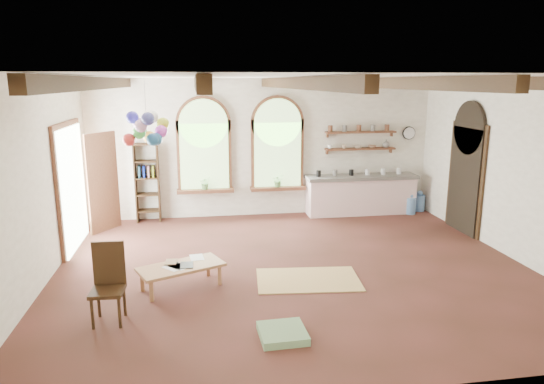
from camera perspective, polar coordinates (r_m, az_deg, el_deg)
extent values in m
plane|color=#592B24|center=(8.44, 2.54, -8.87)|extent=(8.00, 8.00, 0.00)
cube|color=brown|center=(11.24, -7.96, 4.19)|extent=(1.24, 0.08, 1.64)
cylinder|color=brown|center=(11.15, -8.08, 8.00)|extent=(1.24, 0.08, 1.24)
cube|color=#8EB96F|center=(11.20, -7.96, 4.16)|extent=(1.10, 0.04, 1.50)
cube|color=brown|center=(11.30, -7.83, 0.16)|extent=(1.30, 0.28, 0.08)
cube|color=brown|center=(11.40, 0.64, 4.43)|extent=(1.24, 0.08, 1.64)
cylinder|color=brown|center=(11.31, 0.65, 8.19)|extent=(1.24, 0.08, 1.24)
cube|color=#8EB96F|center=(11.36, 0.67, 4.40)|extent=(1.10, 0.04, 1.50)
cube|color=brown|center=(11.45, 0.70, 0.45)|extent=(1.30, 0.28, 0.08)
cube|color=brown|center=(9.96, -22.51, 0.45)|extent=(0.10, 1.90, 2.50)
cube|color=black|center=(10.91, 21.72, 1.26)|extent=(0.10, 1.30, 2.40)
cube|color=silver|center=(11.86, 10.39, -0.47)|extent=(2.60, 0.55, 0.86)
cube|color=slate|center=(11.76, 10.48, 1.76)|extent=(2.68, 0.62, 0.08)
cube|color=brown|center=(11.83, 10.32, 5.02)|extent=(1.70, 0.24, 0.04)
cube|color=brown|center=(11.78, 10.40, 6.95)|extent=(1.70, 0.24, 0.04)
cylinder|color=black|center=(12.32, 15.82, 6.69)|extent=(0.32, 0.04, 0.32)
cube|color=#382311|center=(11.30, -15.74, 1.03)|extent=(0.03, 0.32, 1.80)
cube|color=#382311|center=(11.25, -13.21, 1.13)|extent=(0.03, 0.32, 1.80)
cube|color=#A7774C|center=(7.66, -10.65, -8.66)|extent=(1.41, 1.05, 0.05)
cube|color=#A7774C|center=(7.38, -14.00, -11.21)|extent=(0.06, 0.06, 0.32)
cube|color=#A7774C|center=(7.76, -6.19, -9.66)|extent=(0.06, 0.06, 0.32)
cube|color=#A7774C|center=(7.74, -15.02, -10.08)|extent=(0.06, 0.06, 0.32)
cube|color=#A7774C|center=(8.11, -7.53, -8.68)|extent=(0.06, 0.06, 0.32)
cube|color=#382311|center=(6.83, -18.78, -11.00)|extent=(0.44, 0.44, 0.05)
cube|color=#382311|center=(6.88, -18.63, -7.99)|extent=(0.42, 0.06, 0.62)
cube|color=tan|center=(7.95, 4.28, -10.24)|extent=(1.73, 1.16, 0.02)
cube|color=#709768|center=(6.31, 1.25, -16.28)|extent=(0.60, 0.60, 0.10)
cylinder|color=#5D8DC8|center=(12.16, 15.95, -1.54)|extent=(0.27, 0.27, 0.40)
sphere|color=#5D8DC8|center=(12.11, 16.02, -0.41)|extent=(0.14, 0.14, 0.14)
cylinder|color=#5D8DC8|center=(12.50, 16.94, -1.23)|extent=(0.27, 0.27, 0.40)
sphere|color=#5D8DC8|center=(12.44, 17.01, -0.14)|extent=(0.14, 0.14, 0.14)
cylinder|color=silver|center=(8.52, -14.68, 10.12)|extent=(0.01, 0.01, 0.85)
sphere|color=#225E94|center=(8.49, -13.49, 6.07)|extent=(0.22, 0.22, 0.22)
sphere|color=#E84DE6|center=(8.55, -12.92, 6.95)|extent=(0.22, 0.22, 0.22)
sphere|color=#CDE12F|center=(8.68, -12.71, 7.85)|extent=(0.22, 0.22, 0.22)
sphere|color=white|center=(8.66, -13.95, 8.57)|extent=(0.22, 0.22, 0.22)
sphere|color=#F5A926|center=(8.80, -14.22, 6.26)|extent=(0.22, 0.22, 0.22)
sphere|color=#4BAF55|center=(8.84, -15.15, 7.02)|extent=(0.22, 0.22, 0.22)
sphere|color=#A15FCA|center=(8.66, -15.33, 7.69)|extent=(0.22, 0.22, 0.22)
sphere|color=#3630CE|center=(8.60, -16.11, 8.42)|extent=(0.22, 0.22, 0.22)
sphere|color=red|center=(8.51, -16.48, 5.91)|extent=(0.22, 0.22, 0.22)
sphere|color=#54EE59|center=(8.45, -15.35, 6.76)|extent=(0.22, 0.22, 0.22)
sphere|color=#F2B3E4|center=(8.33, -15.17, 7.51)|extent=(0.22, 0.22, 0.22)
sphere|color=#42489B|center=(8.23, -14.40, 8.34)|extent=(0.22, 0.22, 0.22)
sphere|color=#225E94|center=(8.43, -13.85, 6.01)|extent=(0.22, 0.22, 0.22)
imported|color=olive|center=(7.80, -12.47, -8.07)|extent=(0.21, 0.28, 0.02)
cube|color=black|center=(7.64, -10.00, -8.46)|extent=(0.20, 0.28, 0.01)
imported|color=#598C4C|center=(11.23, -7.85, 1.07)|extent=(0.27, 0.23, 0.30)
imported|color=#598C4C|center=(11.39, 0.73, 1.35)|extent=(0.27, 0.23, 0.30)
imported|color=white|center=(11.59, 6.82, 5.32)|extent=(0.12, 0.10, 0.10)
imported|color=beige|center=(11.69, 8.48, 5.33)|extent=(0.10, 0.10, 0.09)
imported|color=beige|center=(11.80, 10.10, 5.24)|extent=(0.22, 0.22, 0.05)
imported|color=#8C664C|center=(11.92, 11.70, 5.27)|extent=(0.20, 0.20, 0.06)
imported|color=slate|center=(12.04, 13.28, 5.57)|extent=(0.18, 0.18, 0.19)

